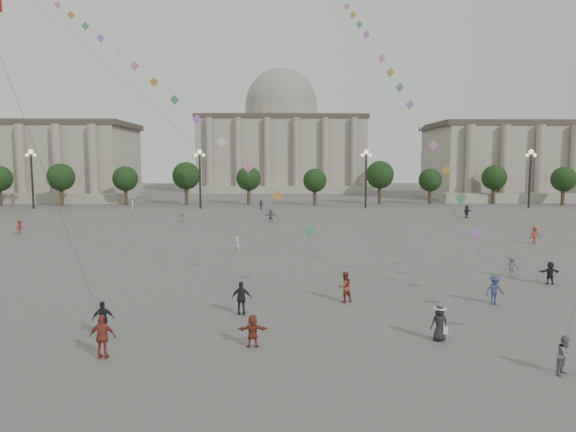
{
  "coord_description": "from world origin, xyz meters",
  "views": [
    {
      "loc": [
        -0.86,
        -22.77,
        8.49
      ],
      "look_at": [
        -0.21,
        12.0,
        4.79
      ],
      "focal_mm": 32.0,
      "sensor_mm": 36.0,
      "label": 1
    }
  ],
  "objects": [
    {
      "name": "ground",
      "position": [
        0.0,
        0.0,
        0.0
      ],
      "size": [
        360.0,
        360.0,
        0.0
      ],
      "primitive_type": "plane",
      "color": "#585552",
      "rests_on": "ground"
    },
    {
      "name": "hall_central",
      "position": [
        0.0,
        129.22,
        14.23
      ],
      "size": [
        48.3,
        34.3,
        35.5
      ],
      "color": "#A69D8B",
      "rests_on": "ground"
    },
    {
      "name": "tree_row",
      "position": [
        0.0,
        78.0,
        5.39
      ],
      "size": [
        137.12,
        5.12,
        8.0
      ],
      "color": "#36291B",
      "rests_on": "ground"
    },
    {
      "name": "lamp_post_far_west",
      "position": [
        -45.0,
        70.0,
        7.35
      ],
      "size": [
        2.0,
        0.9,
        10.65
      ],
      "color": "#262628",
      "rests_on": "ground"
    },
    {
      "name": "lamp_post_mid_west",
      "position": [
        -15.0,
        70.0,
        7.35
      ],
      "size": [
        2.0,
        0.9,
        10.65
      ],
      "color": "#262628",
      "rests_on": "ground"
    },
    {
      "name": "lamp_post_mid_east",
      "position": [
        15.0,
        70.0,
        7.35
      ],
      "size": [
        2.0,
        0.9,
        10.65
      ],
      "color": "#262628",
      "rests_on": "ground"
    },
    {
      "name": "lamp_post_far_east",
      "position": [
        45.0,
        70.0,
        7.35
      ],
      "size": [
        2.0,
        0.9,
        10.65
      ],
      "color": "#262628",
      "rests_on": "ground"
    },
    {
      "name": "person_crowd_0",
      "position": [
        -3.96,
        68.0,
        0.89
      ],
      "size": [
        1.03,
        1.07,
        1.79
      ],
      "primitive_type": "imported",
      "rotation": [
        0.0,
        0.0,
        0.83
      ],
      "color": "#354778",
      "rests_on": "ground"
    },
    {
      "name": "person_crowd_2",
      "position": [
        -31.16,
        37.3,
        0.86
      ],
      "size": [
        0.96,
        1.26,
        1.72
      ],
      "primitive_type": "imported",
      "rotation": [
        0.0,
        0.0,
        1.24
      ],
      "color": "maroon",
      "rests_on": "ground"
    },
    {
      "name": "person_crowd_3",
      "position": [
        17.97,
        11.8,
        0.8
      ],
      "size": [
        1.5,
        0.52,
        1.6
      ],
      "primitive_type": "imported",
      "rotation": [
        0.0,
        0.0,
        3.17
      ],
      "color": "black",
      "rests_on": "ground"
    },
    {
      "name": "person_crowd_4",
      "position": [
        -14.55,
        49.83,
        0.75
      ],
      "size": [
        0.95,
        1.44,
        1.49
      ],
      "primitive_type": "imported",
      "rotation": [
        0.0,
        0.0,
        4.3
      ],
      "color": "beige",
      "rests_on": "ground"
    },
    {
      "name": "person_crowd_6",
      "position": [
        16.26,
        13.93,
        0.8
      ],
      "size": [
        1.05,
        0.62,
        1.61
      ],
      "primitive_type": "imported",
      "rotation": [
        0.0,
        0.0,
        6.26
      ],
      "color": "slate",
      "rests_on": "ground"
    },
    {
      "name": "person_crowd_8",
      "position": [
        25.6,
        29.15,
        0.93
      ],
      "size": [
        1.33,
        0.94,
        1.86
      ],
      "primitive_type": "imported",
      "rotation": [
        0.0,
        0.0,
        0.23
      ],
      "color": "#9F362B",
      "rests_on": "ground"
    },
    {
      "name": "person_crowd_9",
      "position": [
        27.56,
        53.63,
        0.97
      ],
      "size": [
        1.78,
        1.54,
        1.94
      ],
      "primitive_type": "imported",
      "rotation": [
        0.0,
        0.0,
        0.64
      ],
      "color": "black",
      "rests_on": "ground"
    },
    {
      "name": "person_crowd_10",
      "position": [
        -26.67,
        68.0,
        0.84
      ],
      "size": [
        0.43,
        0.63,
        1.68
      ],
      "primitive_type": "imported",
      "rotation": [
        0.0,
        0.0,
        1.53
      ],
      "color": "silver",
      "rests_on": "ground"
    },
    {
      "name": "person_crowd_12",
      "position": [
        -1.94,
        48.61,
        0.91
      ],
      "size": [
        1.77,
        1.05,
        1.82
      ],
      "primitive_type": "imported",
      "rotation": [
        0.0,
        0.0,
        2.82
      ],
      "color": "slate",
      "rests_on": "ground"
    },
    {
      "name": "person_crowd_13",
      "position": [
        -4.68,
        24.33,
        0.79
      ],
      "size": [
        0.67,
        0.67,
        1.58
      ],
      "primitive_type": "imported",
      "rotation": [
        0.0,
        0.0,
        2.36
      ],
      "color": "silver",
      "rests_on": "ground"
    },
    {
      "name": "tourist_0",
      "position": [
        -8.46,
        -1.2,
        0.97
      ],
      "size": [
        1.15,
        0.51,
        1.94
      ],
      "primitive_type": "imported",
      "rotation": [
        0.0,
        0.0,
        3.11
      ],
      "color": "#963728",
      "rests_on": "ground"
    },
    {
      "name": "tourist_1",
      "position": [
        -2.92,
        5.06,
        0.94
      ],
      "size": [
        1.1,
        0.46,
        1.88
      ],
      "primitive_type": "imported",
      "rotation": [
        0.0,
        0.0,
        3.14
      ],
      "color": "black",
      "rests_on": "ground"
    },
    {
      "name": "tourist_2",
      "position": [
        -2.06,
        0.06,
        0.76
      ],
      "size": [
        1.41,
        0.49,
        1.51
      ],
      "primitive_type": "imported",
      "rotation": [
        0.0,
        0.0,
        3.17
      ],
      "color": "brown",
      "rests_on": "ground"
    },
    {
      "name": "tourist_4",
      "position": [
        -9.39,
        1.59,
        0.88
      ],
      "size": [
        1.11,
        0.7,
        1.76
      ],
      "primitive_type": "imported",
      "rotation": [
        0.0,
        0.0,
        3.42
      ],
      "color": "black",
      "rests_on": "ground"
    },
    {
      "name": "kite_flyer_0",
      "position": [
        3.14,
        7.58,
        0.93
      ],
      "size": [
        1.12,
        1.02,
        1.86
      ],
      "primitive_type": "imported",
      "rotation": [
        0.0,
        0.0,
        3.57
      ],
      "color": "maroon",
      "rests_on": "ground"
    },
    {
      "name": "kite_flyer_1",
      "position": [
        12.01,
        6.86,
        0.88
      ],
      "size": [
        1.22,
        0.81,
        1.76
      ],
      "primitive_type": "imported",
      "rotation": [
        0.0,
        0.0,
        0.14
      ],
      "color": "navy",
      "rests_on": "ground"
    },
    {
      "name": "kite_flyer_2",
      "position": [
        10.56,
        -3.25,
        0.8
      ],
      "size": [
        0.99,
        0.96,
        1.61
      ],
      "primitive_type": "imported",
      "rotation": [
        0.0,
        0.0,
        0.65
      ],
      "color": "slate",
      "rests_on": "ground"
    },
    {
      "name": "hat_person",
      "position": [
        6.77,
        0.74,
        0.88
      ],
      "size": [
        0.88,
        0.63,
        1.69
      ],
      "color": "black",
      "rests_on": "ground"
    },
    {
      "name": "kite_train_west",
      "position": [
        -20.24,
        29.09,
        21.46
      ],
      "size": [
        43.65,
        39.7,
        70.79
      ],
      "color": "#3F3F3F",
      "rests_on": "ground"
    },
    {
      "name": "kite_train_mid",
      "position": [
        5.99,
        37.43,
        26.51
      ],
      "size": [
        12.03,
        57.59,
        75.51
      ],
      "color": "#3F3F3F",
      "rests_on": "ground"
    }
  ]
}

